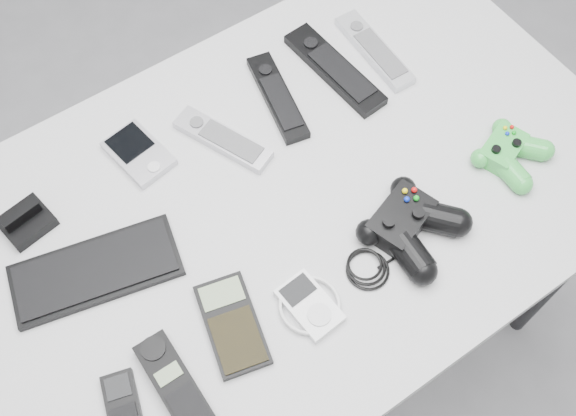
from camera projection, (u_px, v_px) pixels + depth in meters
floor at (255, 340)px, 1.86m from camera, size 3.50×3.50×0.00m
desk at (291, 212)px, 1.23m from camera, size 1.19×0.77×0.80m
pda_keyboard at (96, 270)px, 1.09m from camera, size 0.29×0.17×0.02m
dock_bracket at (24, 219)px, 1.12m from camera, size 0.09×0.08×0.04m
pda at (139, 153)px, 1.19m from camera, size 0.10×0.13×0.02m
remote_silver_a at (223, 139)px, 1.21m from camera, size 0.12×0.19×0.02m
remote_black_a at (278, 97)px, 1.25m from camera, size 0.09×0.21×0.02m
remote_black_b at (335, 69)px, 1.28m from camera, size 0.07×0.24×0.02m
remote_silver_b at (374, 50)px, 1.30m from camera, size 0.06×0.21×0.02m
mobile_phone at (123, 408)px, 0.98m from camera, size 0.08×0.12×0.02m
cordless_handset at (176, 387)px, 0.99m from camera, size 0.05×0.17×0.03m
calculator at (232, 324)px, 1.04m from camera, size 0.12×0.17×0.02m
mp3_player at (310, 305)px, 1.06m from camera, size 0.11×0.11×0.02m
controller_black at (409, 224)px, 1.11m from camera, size 0.31×0.24×0.05m
controller_green at (509, 152)px, 1.18m from camera, size 0.16×0.16×0.04m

